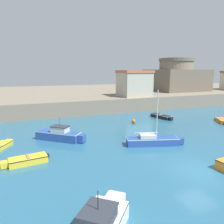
{
  "coord_description": "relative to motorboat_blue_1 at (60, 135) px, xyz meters",
  "views": [
    {
      "loc": [
        -11.89,
        -12.08,
        7.61
      ],
      "look_at": [
        -1.15,
        15.17,
        2.0
      ],
      "focal_mm": 35.0,
      "sensor_mm": 36.0,
      "label": 1
    }
  ],
  "objects": [
    {
      "name": "ground_plane",
      "position": [
        8.76,
        -11.63,
        -0.61
      ],
      "size": [
        200.0,
        200.0,
        0.0
      ],
      "primitive_type": "plane",
      "color": "#28607F"
    },
    {
      "name": "harbor_shed_near_wharf",
      "position": [
        16.76,
        14.92,
        4.51
      ],
      "size": [
        5.81,
        5.71,
        5.05
      ],
      "color": "#BCB29E",
      "rests_on": "quay_seawall"
    },
    {
      "name": "dinghy_orange_2",
      "position": [
        23.77,
        -0.34,
        -0.36
      ],
      "size": [
        2.64,
        3.71,
        0.53
      ],
      "color": "orange",
      "rests_on": "ground"
    },
    {
      "name": "sailboat_blue_6",
      "position": [
        8.76,
        -5.18,
        -0.13
      ],
      "size": [
        5.96,
        2.82,
        5.71
      ],
      "color": "#284C9E",
      "rests_on": "ground"
    },
    {
      "name": "motorboat_blue_1",
      "position": [
        0.0,
        0.0,
        0.0
      ],
      "size": [
        5.1,
        4.59,
        2.51
      ],
      "color": "#284C9E",
      "rests_on": "ground"
    },
    {
      "name": "dinghy_yellow_5",
      "position": [
        -3.49,
        -5.32,
        -0.31
      ],
      "size": [
        3.84,
        1.72,
        0.64
      ],
      "color": "yellow",
      "rests_on": "ground"
    },
    {
      "name": "fortress",
      "position": [
        32.76,
        22.92,
        5.15
      ],
      "size": [
        12.59,
        12.59,
        8.01
      ],
      "color": "#685E4F",
      "rests_on": "quay_seawall"
    },
    {
      "name": "mooring_buoy",
      "position": [
        11.21,
        4.03,
        -0.32
      ],
      "size": [
        0.57,
        0.57,
        0.57
      ],
      "primitive_type": "sphere",
      "color": "orange",
      "rests_on": "ground"
    },
    {
      "name": "quay_seawall",
      "position": [
        8.76,
        31.34,
        0.67
      ],
      "size": [
        120.0,
        40.0,
        2.57
      ],
      "primitive_type": "cube",
      "color": "gray",
      "rests_on": "ground"
    },
    {
      "name": "dinghy_black_7",
      "position": [
        16.93,
        5.46,
        -0.31
      ],
      "size": [
        1.84,
        4.35,
        0.63
      ],
      "color": "black",
      "rests_on": "ground"
    }
  ]
}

